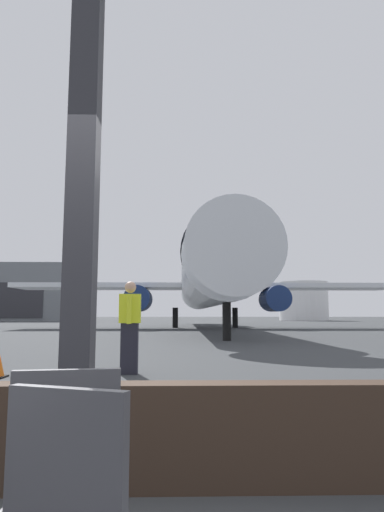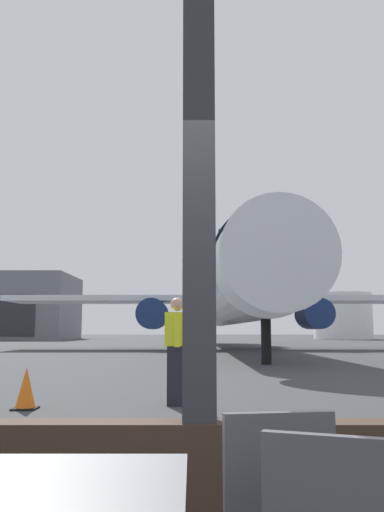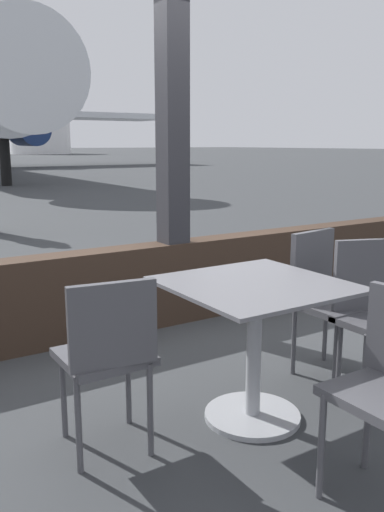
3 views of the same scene
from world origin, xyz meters
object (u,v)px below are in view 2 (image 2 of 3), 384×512
(airplane, at_px, (231,294))
(traffic_cone, at_px, (24,389))
(ground_crew_worker, at_px, (175,349))
(fuel_storage_tank, at_px, (340,316))

(airplane, height_order, traffic_cone, airplane)
(ground_crew_worker, bearing_deg, traffic_cone, -170.13)
(airplane, relative_size, traffic_cone, 57.13)
(airplane, bearing_deg, fuel_storage_tank, 65.41)
(airplane, bearing_deg, ground_crew_worker, -96.63)
(traffic_cone, bearing_deg, ground_crew_worker, 9.87)
(ground_crew_worker, distance_m, traffic_cone, 2.43)
(airplane, relative_size, ground_crew_worker, 21.05)
(airplane, xyz_separation_m, fuel_storage_tank, (18.18, 39.72, -0.37))
(fuel_storage_tank, bearing_deg, ground_crew_worker, -108.07)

